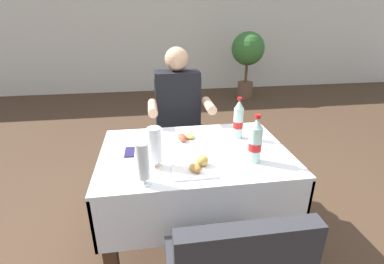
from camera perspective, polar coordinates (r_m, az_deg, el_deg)
The scene contains 13 objects.
ground_plane at distance 2.14m, azimuth -0.35°, elevation -21.30°, with size 11.00×11.00×0.00m, color #473323.
back_wall at distance 5.85m, azimuth -7.02°, elevation 22.45°, with size 11.00×0.12×2.90m, color silver.
main_dining_table at distance 1.80m, azimuth 0.48°, elevation -8.68°, with size 1.13×0.80×0.73m.
chair_far_diner_seat at distance 2.50m, azimuth -2.38°, elevation 0.82°, with size 0.44×0.50×0.97m.
seated_diner_far at distance 2.34m, azimuth -2.66°, elevation 3.35°, with size 0.50×0.46×1.26m.
plate_near_camera at distance 1.51m, azimuth 0.73°, elevation -6.94°, with size 0.23×0.23×0.07m.
plate_far_diner at distance 1.81m, azimuth -1.28°, elevation -1.66°, with size 0.24×0.24×0.06m.
beer_glass_left at distance 1.36m, azimuth -9.93°, elevation -6.50°, with size 0.07×0.07×0.22m.
beer_glass_middle at distance 1.50m, azimuth -7.56°, elevation -2.89°, with size 0.07×0.07×0.23m.
cola_bottle_primary at distance 1.86m, azimuth 9.40°, elevation 2.36°, with size 0.07×0.07×0.28m.
cola_bottle_secondary at distance 1.58m, azimuth 12.77°, elevation -1.89°, with size 0.07×0.07×0.28m.
napkin_cutlery_set at distance 1.72m, azimuth -10.70°, elevation -3.88°, with size 0.17×0.19×0.01m.
potted_plant_corner at distance 5.37m, azimuth 11.26°, elevation 15.47°, with size 0.59×0.59×1.20m.
Camera 1 is at (-0.22, -1.52, 1.50)m, focal length 26.21 mm.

